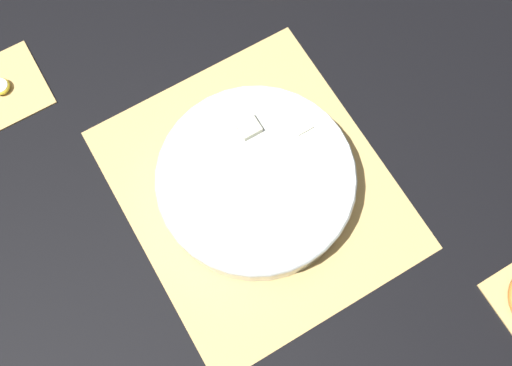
% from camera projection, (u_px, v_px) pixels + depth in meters
% --- Properties ---
extents(ground_plane, '(6.00, 6.00, 0.00)m').
position_uv_depth(ground_plane, '(256.00, 189.00, 0.85)').
color(ground_plane, black).
extents(bamboo_mat_center, '(0.41, 0.35, 0.01)m').
position_uv_depth(bamboo_mat_center, '(256.00, 189.00, 0.85)').
color(bamboo_mat_center, tan).
rests_on(bamboo_mat_center, ground_plane).
extents(coaster_mat_near_left, '(0.12, 0.12, 0.01)m').
position_uv_depth(coaster_mat_near_left, '(2.00, 89.00, 0.90)').
color(coaster_mat_near_left, tan).
rests_on(coaster_mat_near_left, ground_plane).
extents(fruit_salad_bowl, '(0.27, 0.27, 0.07)m').
position_uv_depth(fruit_salad_bowl, '(256.00, 180.00, 0.81)').
color(fruit_salad_bowl, silver).
rests_on(fruit_salad_bowl, bamboo_mat_center).
extents(banana_coin_single, '(0.03, 0.03, 0.01)m').
position_uv_depth(banana_coin_single, '(0.00, 87.00, 0.89)').
color(banana_coin_single, '#F7EFC6').
rests_on(banana_coin_single, coaster_mat_near_left).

